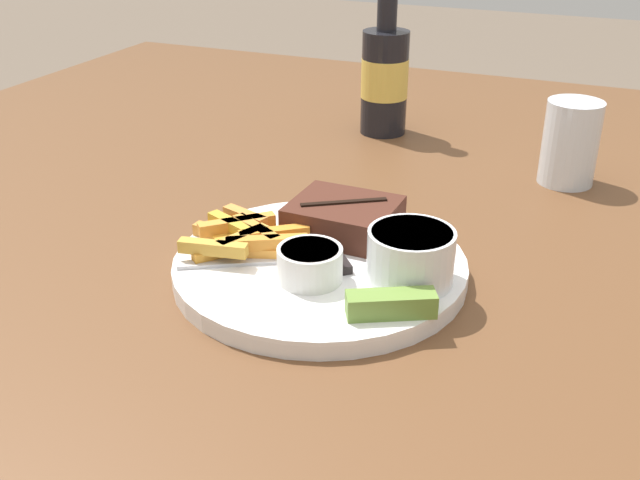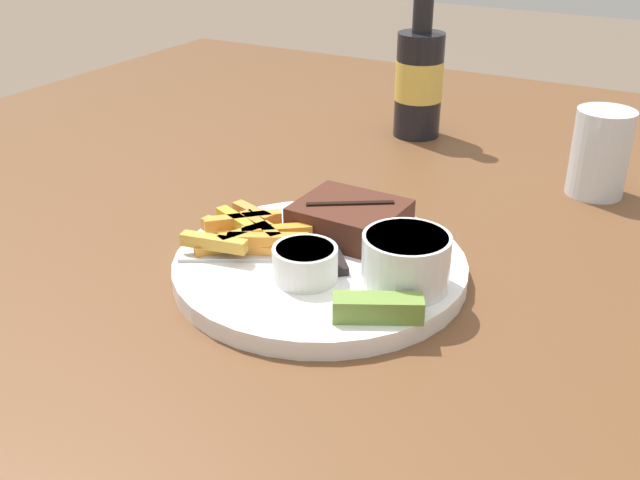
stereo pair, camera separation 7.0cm
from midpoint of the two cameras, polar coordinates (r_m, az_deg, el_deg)
name	(u,v)px [view 2 (the right image)]	position (r m, az deg, el deg)	size (l,w,h in m)	color
dining_table	(320,324)	(0.74, 2.70, -6.47)	(1.53, 1.65, 0.75)	brown
dinner_plate	(320,267)	(0.71, 2.81, -2.16)	(0.28, 0.28, 0.02)	white
steak_portion	(346,218)	(0.75, 4.65, 1.60)	(0.10, 0.09, 0.03)	#472319
fries_pile	(252,234)	(0.73, -2.52, 0.39)	(0.13, 0.12, 0.02)	#C08C38
coleslaw_cup	(406,258)	(0.66, 9.60, -1.45)	(0.08, 0.08, 0.05)	white
dipping_sauce_cup	(305,262)	(0.66, 1.85, -1.75)	(0.06, 0.06, 0.03)	silver
pickle_spear	(378,308)	(0.62, 7.69, -5.25)	(0.08, 0.05, 0.02)	olive
fork_utensil	(243,258)	(0.70, -3.06, -1.43)	(0.12, 0.08, 0.00)	#B7B7BC
knife_utensil	(328,241)	(0.73, 3.31, -0.13)	(0.12, 0.14, 0.01)	#B7B7BC
beer_bottle	(419,78)	(1.09, 9.44, 12.07)	(0.07, 0.07, 0.24)	black
drinking_glass	(600,153)	(0.94, 22.59, 6.11)	(0.07, 0.07, 0.10)	silver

